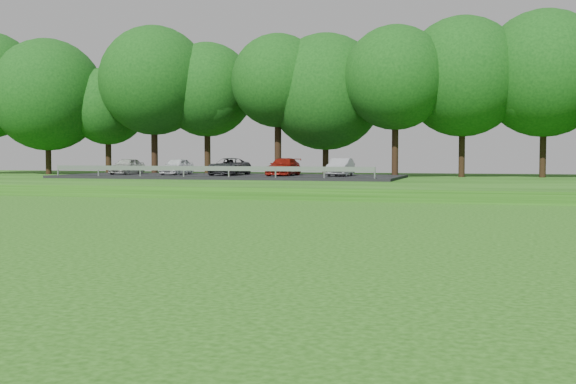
# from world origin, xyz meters

# --- Properties ---
(parking_lot) EXTENTS (24.00, 9.00, 1.38)m
(parking_lot) POSITION_xyz_m (-23.93, 32.81, 1.03)
(parking_lot) COLOR black
(parking_lot) RESTS_ON berm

